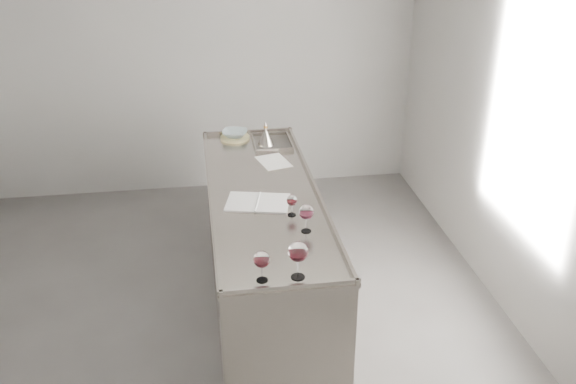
{
  "coord_description": "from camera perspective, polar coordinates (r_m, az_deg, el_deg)",
  "views": [
    {
      "loc": [
        0.07,
        -3.69,
        2.89
      ],
      "look_at": [
        0.64,
        0.12,
        1.02
      ],
      "focal_mm": 40.0,
      "sensor_mm": 36.0,
      "label": 1
    }
  ],
  "objects": [
    {
      "name": "trivet",
      "position": [
        5.44,
        -4.74,
        4.85
      ],
      "size": [
        0.27,
        0.27,
        0.02
      ],
      "primitive_type": "cylinder",
      "rotation": [
        0.0,
        0.0,
        -0.1
      ],
      "color": "#CCC284",
      "rests_on": "counter"
    },
    {
      "name": "wine_funnel",
      "position": [
        5.27,
        -1.99,
        4.85
      ],
      "size": [
        0.14,
        0.14,
        0.2
      ],
      "rotation": [
        0.0,
        0.0,
        0.41
      ],
      "color": "#A8A096",
      "rests_on": "counter"
    },
    {
      "name": "wine_glass_left",
      "position": [
        3.45,
        -2.35,
        -6.07
      ],
      "size": [
        0.09,
        0.09,
        0.18
      ],
      "rotation": [
        0.0,
        0.0,
        0.29
      ],
      "color": "white",
      "rests_on": "counter"
    },
    {
      "name": "counter",
      "position": [
        4.69,
        -2.06,
        -5.22
      ],
      "size": [
        0.77,
        2.42,
        0.97
      ],
      "color": "gray",
      "rests_on": "ground"
    },
    {
      "name": "wine_glass_right",
      "position": [
        3.92,
        1.65,
        -1.86
      ],
      "size": [
        0.09,
        0.09,
        0.18
      ],
      "rotation": [
        0.0,
        0.0,
        0.25
      ],
      "color": "white",
      "rests_on": "counter"
    },
    {
      "name": "wine_glass_small",
      "position": [
        4.12,
        0.35,
        -0.82
      ],
      "size": [
        0.07,
        0.07,
        0.14
      ],
      "rotation": [
        0.0,
        0.0,
        -0.14
      ],
      "color": "white",
      "rests_on": "counter"
    },
    {
      "name": "notebook",
      "position": [
        4.32,
        -2.71,
        -0.93
      ],
      "size": [
        0.47,
        0.38,
        0.02
      ],
      "rotation": [
        0.0,
        0.0,
        -0.23
      ],
      "color": "white",
      "rests_on": "counter"
    },
    {
      "name": "room_shell",
      "position": [
        3.98,
        -8.94,
        3.56
      ],
      "size": [
        4.54,
        5.04,
        2.84
      ],
      "color": "#4D4A48",
      "rests_on": "ground"
    },
    {
      "name": "wine_glass_middle",
      "position": [
        3.45,
        0.9,
        -5.42
      ],
      "size": [
        0.11,
        0.11,
        0.22
      ],
      "rotation": [
        0.0,
        0.0,
        -0.31
      ],
      "color": "white",
      "rests_on": "counter"
    },
    {
      "name": "ceramic_bowl",
      "position": [
        5.43,
        -4.75,
        5.21
      ],
      "size": [
        0.25,
        0.25,
        0.05
      ],
      "primitive_type": "imported",
      "rotation": [
        0.0,
        0.0,
        -0.21
      ],
      "color": "#8C9EA3",
      "rests_on": "trivet"
    },
    {
      "name": "loose_paper_top",
      "position": [
        4.96,
        -1.29,
        2.73
      ],
      "size": [
        0.28,
        0.34,
        0.0
      ],
      "primitive_type": "cube",
      "rotation": [
        0.0,
        0.0,
        0.25
      ],
      "color": "white",
      "rests_on": "counter"
    }
  ]
}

